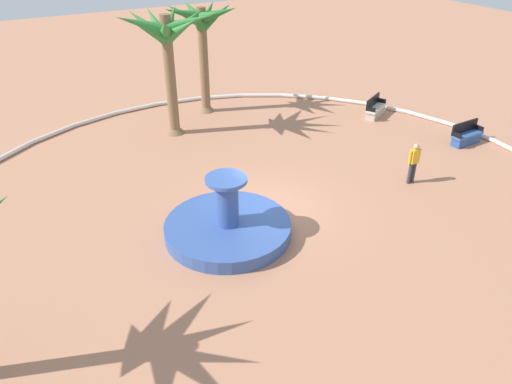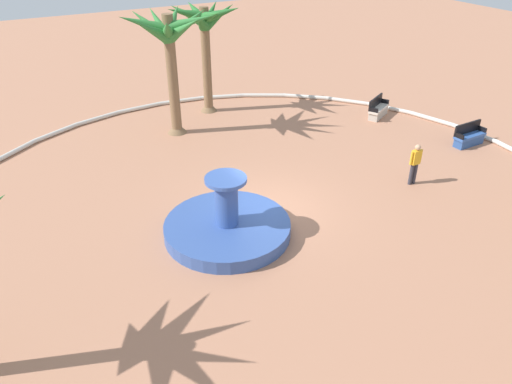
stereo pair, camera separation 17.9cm
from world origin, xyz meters
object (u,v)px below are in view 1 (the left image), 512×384
palm_tree_mid_plaza (202,29)px  person_cyclist_photo (414,161)px  fountain (228,227)px  bench_east (466,137)px  bench_north (375,110)px  palm_tree_by_curb (167,40)px

palm_tree_mid_plaza → person_cyclist_photo: 11.87m
person_cyclist_photo → fountain: bearing=87.9°
fountain → palm_tree_mid_plaza: palm_tree_mid_plaza is taller
palm_tree_mid_plaza → fountain: bearing=160.0°
bench_east → bench_north: size_ratio=0.99×
bench_north → palm_tree_by_curb: bearing=73.5°
bench_east → person_cyclist_photo: 4.98m
palm_tree_mid_plaza → bench_east: bearing=-137.2°
bench_east → fountain: bearing=95.5°
palm_tree_mid_plaza → person_cyclist_photo: bearing=-160.2°
bench_north → fountain: bearing=117.4°
palm_tree_mid_plaza → bench_north: (-4.77, -7.21, -3.78)m
palm_tree_by_curb → person_cyclist_photo: bearing=-144.5°
fountain → bench_east: (1.20, -12.39, 0.04)m
fountain → person_cyclist_photo: (-0.28, -7.67, 0.62)m
fountain → bench_east: fountain is taller
bench_east → bench_north: bearing=16.9°
palm_tree_mid_plaza → bench_north: palm_tree_mid_plaza is taller
bench_north → person_cyclist_photo: bearing=150.8°
palm_tree_mid_plaza → person_cyclist_photo: palm_tree_mid_plaza is taller
palm_tree_by_curb → bench_north: palm_tree_by_curb is taller
bench_east → palm_tree_by_curb: bearing=56.2°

